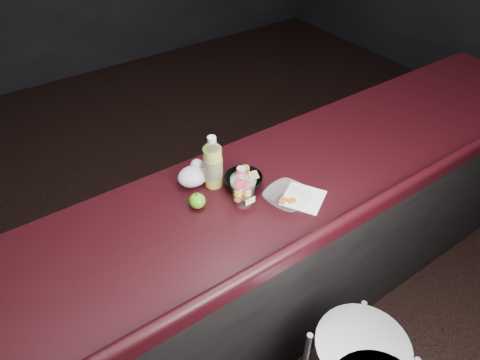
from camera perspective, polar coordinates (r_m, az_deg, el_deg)
name	(u,v)px	position (r m, az deg, el deg)	size (l,w,h in m)	color
room_shell	(327,22)	(1.21, 11.49, 19.90)	(8.00, 8.00, 8.00)	black
counter	(251,267)	(2.20, 1.47, -11.56)	(4.06, 0.71, 1.02)	black
lemonade_bottle	(213,165)	(1.80, -3.61, 1.97)	(0.08, 0.08, 0.25)	gold
fruit_cup	(243,190)	(1.72, 0.41, -1.29)	(0.10, 0.10, 0.15)	white
green_apple	(197,201)	(1.74, -5.73, -2.78)	(0.07, 0.07, 0.07)	#44830F
plastic_bag	(194,175)	(1.85, -6.21, 0.71)	(0.14, 0.11, 0.10)	silver
snack_bowl	(243,180)	(1.83, 0.44, -0.05)	(0.21, 0.21, 0.09)	black
takeout_bowl	(288,198)	(1.77, 6.37, -2.37)	(0.22, 0.22, 0.05)	silver
paper_napkin	(303,198)	(1.81, 8.44, -2.37)	(0.16, 0.16, 0.00)	white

